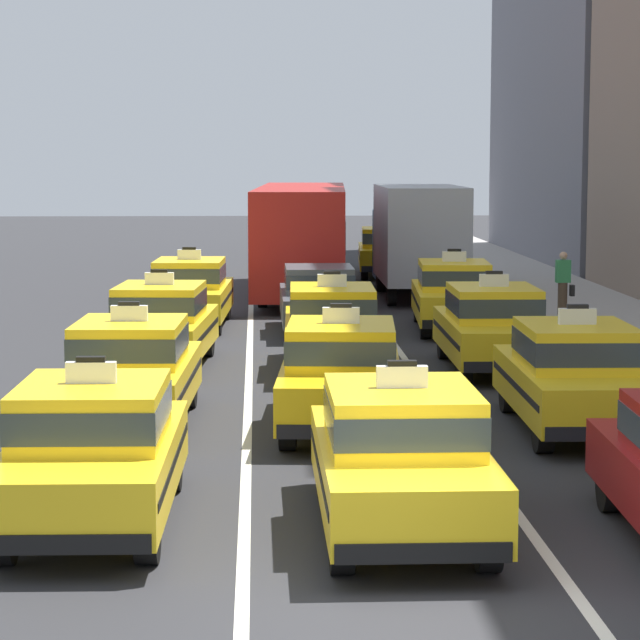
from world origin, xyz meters
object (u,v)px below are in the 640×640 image
Objects in this scene: taxi_left_second at (131,370)px; taxi_right_sixth at (385,250)px; taxi_left_third at (161,324)px; taxi_right_third at (492,326)px; taxi_left_fourth at (190,291)px; taxi_center_second at (341,373)px; taxi_left_nearest at (94,450)px; taxi_right_fourth at (453,294)px; box_truck_right_fifth at (417,236)px; taxi_right_second at (574,374)px; bus_center_fifth at (302,234)px; sedan_center_fourth at (319,297)px; pedestrian_near_crosswalk at (563,283)px; taxi_center_nearest at (400,455)px; taxi_center_sixth at (301,246)px; taxi_center_third at (332,326)px.

taxi_left_second is 26.60m from taxi_right_sixth.
taxi_right_third is at bearing -5.74° from taxi_left_third.
taxi_left_fourth and taxi_center_second have the same top height.
taxi_left_nearest is 18.11m from taxi_right_fourth.
taxi_right_second is at bearing -89.74° from box_truck_right_fifth.
taxi_left_third is (-0.03, 11.47, 0.00)m from taxi_left_nearest.
taxi_left_nearest is 11.47m from taxi_left_third.
taxi_left_second is 1.01× the size of taxi_right_second.
taxi_right_second is (6.42, -12.83, 0.00)m from taxi_left_fourth.
bus_center_fifth reaches higher than taxi_left_nearest.
taxi_right_third is 6.07m from taxi_right_fourth.
taxi_right_third is at bearing -61.68° from sedan_center_fourth.
taxi_center_second is at bearing -115.68° from pedestrian_near_crosswalk.
sedan_center_fourth is 0.92× the size of taxi_right_sixth.
taxi_center_second is at bearing -96.88° from taxi_right_sixth.
taxi_center_sixth is at bearing 89.95° from taxi_center_nearest.
taxi_left_second is at bearing -122.88° from taxi_center_third.
taxi_left_nearest is 16.92m from sedan_center_fourth.
taxi_right_second and taxi_right_fourth have the same top height.
pedestrian_near_crosswalk is at bearing 62.84° from taxi_left_nearest.
taxi_left_nearest is 0.98× the size of taxi_center_second.
taxi_left_second is 7.07m from taxi_center_nearest.
sedan_center_fourth is at bearing -101.32° from taxi_right_sixth.
box_truck_right_fifth reaches higher than sedan_center_fourth.
taxi_left_second is at bearing 174.05° from taxi_right_second.
taxi_left_third is at bearing -116.74° from box_truck_right_fifth.
taxi_left_nearest is at bearing 172.51° from taxi_center_nearest.
taxi_left_third is 9.33m from taxi_right_second.
pedestrian_near_crosswalk is at bearing 53.35° from taxi_left_second.
taxi_right_third is at bearing -48.45° from taxi_left_fourth.
taxi_center_third is at bearing 88.23° from taxi_center_second.
bus_center_fifth is 8.55m from taxi_center_sixth.
taxi_center_second and taxi_right_sixth have the same top height.
taxi_right_sixth is at bearing 78.69° from taxi_left_nearest.
taxi_left_fourth is (0.24, 17.80, 0.00)m from taxi_left_nearest.
taxi_right_sixth is (-0.27, 6.91, -0.90)m from box_truck_right_fifth.
sedan_center_fourth is 8.79m from bus_center_fifth.
taxi_left_third is 1.09× the size of sedan_center_fourth.
taxi_center_sixth is at bearing 112.04° from pedestrian_near_crosswalk.
bus_center_fifth is 20.66m from taxi_right_second.
pedestrian_near_crosswalk is at bearing 36.87° from taxi_left_third.
taxi_left_nearest is at bearing -101.31° from taxi_right_sixth.
taxi_center_nearest is 2.86× the size of pedestrian_near_crosswalk.
taxi_left_third is at bearing 174.26° from taxi_right_third.
taxi_center_second reaches higher than pedestrian_near_crosswalk.
taxi_left_fourth is 7.52m from taxi_center_third.
taxi_center_sixth is at bearing 96.32° from taxi_right_second.
taxi_center_third is 6.84m from taxi_right_second.
taxi_center_sixth and taxi_right_second have the same top height.
box_truck_right_fifth is at bearing 70.58° from taxi_left_second.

